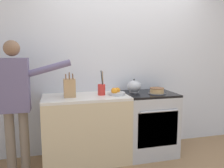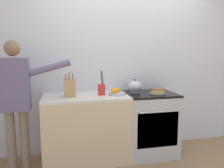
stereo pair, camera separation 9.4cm
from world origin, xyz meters
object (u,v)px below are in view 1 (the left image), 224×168
at_px(layer_cake, 157,91).
at_px(fruit_bowl, 116,92).
at_px(knife_block, 70,88).
at_px(stove_range, 149,123).
at_px(utensil_crock, 102,89).
at_px(tea_kettle, 134,86).
at_px(person_baker, 15,96).

distance_m(layer_cake, fruit_bowl, 0.57).
xyz_separation_m(knife_block, fruit_bowl, (0.62, -0.03, -0.08)).
relative_size(stove_range, fruit_bowl, 4.07).
bearing_deg(utensil_crock, stove_range, -0.42).
height_order(layer_cake, utensil_crock, utensil_crock).
bearing_deg(fruit_bowl, tea_kettle, 24.54).
bearing_deg(tea_kettle, fruit_bowl, -155.46).
distance_m(utensil_crock, fruit_bowl, 0.20).
distance_m(stove_range, person_baker, 1.83).
height_order(layer_cake, knife_block, knife_block).
bearing_deg(person_baker, fruit_bowl, 14.06).
bearing_deg(stove_range, person_baker, -177.40).
distance_m(knife_block, utensil_crock, 0.43).
distance_m(stove_range, knife_block, 1.26).
bearing_deg(knife_block, layer_cake, -4.31).
distance_m(stove_range, layer_cake, 0.50).
relative_size(knife_block, person_baker, 0.20).
height_order(layer_cake, person_baker, person_baker).
distance_m(tea_kettle, fruit_bowl, 0.34).
distance_m(utensil_crock, person_baker, 1.07).
relative_size(tea_kettle, fruit_bowl, 1.11).
xyz_separation_m(stove_range, tea_kettle, (-0.20, 0.10, 0.53)).
relative_size(knife_block, utensil_crock, 0.96).
distance_m(stove_range, utensil_crock, 0.88).
bearing_deg(person_baker, knife_block, 18.52).
bearing_deg(fruit_bowl, person_baker, -178.25).
bearing_deg(knife_block, person_baker, -173.80).
height_order(layer_cake, fruit_bowl, fruit_bowl).
relative_size(layer_cake, person_baker, 0.15).
bearing_deg(stove_range, tea_kettle, 153.03).
bearing_deg(tea_kettle, utensil_crock, -169.31).
bearing_deg(fruit_bowl, knife_block, 177.12).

